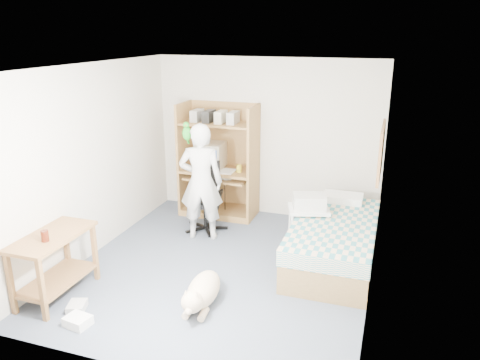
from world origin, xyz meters
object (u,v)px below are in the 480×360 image
Objects in this scene: bed at (334,241)px; printer_cart at (308,222)px; person at (201,182)px; office_chair at (206,206)px; computer_hutch at (219,165)px; side_desk at (54,256)px; dog at (202,291)px.

bed reaches higher than printer_cart.
person is 2.68× the size of printer_cart.
person reaches higher than bed.
person is at bearing -92.78° from office_chair.
office_chair is at bearing -87.78° from computer_hutch.
office_chair is 0.60× the size of person.
side_desk is at bearing -106.14° from computer_hutch.
side_desk is 3.19m from printer_cart.
side_desk is 0.99× the size of office_chair.
side_desk is at bearing -147.50° from bed.
side_desk is (-0.85, -2.94, -0.33)m from computer_hutch.
printer_cart is at bearing 152.12° from bed.
printer_cart is (1.60, -0.26, 0.06)m from office_chair.
person reaches higher than dog.
bed is at bearing -27.84° from office_chair.
printer_cart is at bearing 58.34° from dog.
office_chair is 1.61× the size of printer_cart.
person is at bearing 164.74° from printer_cart.
office_chair reaches higher than side_desk.
bed is 2.03m from office_chair.
printer_cart is at bearing 166.90° from person.
bed is at bearing 45.44° from dog.
office_chair is (-1.97, 0.46, 0.07)m from bed.
dog is 1.89m from printer_cart.
person is 1.66× the size of dog.
person reaches higher than printer_cart.
computer_hutch is 1.77× the size of dog.
computer_hutch reaches higher than printer_cart.
computer_hutch is 0.97m from person.
office_chair is (0.88, 2.28, -0.13)m from side_desk.
computer_hutch reaches higher than bed.
person is (0.09, -0.96, 0.02)m from computer_hutch.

